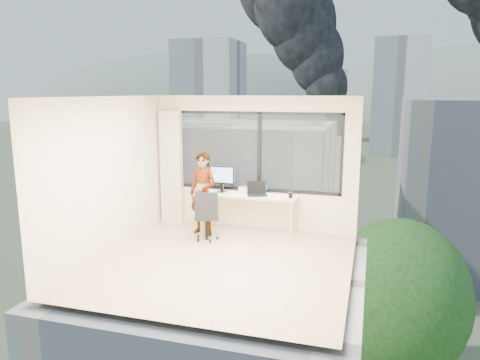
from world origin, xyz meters
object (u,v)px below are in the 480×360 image
at_px(monitor, 222,179).
at_px(handbag, 261,187).
at_px(chair, 206,215).
at_px(game_console, 246,189).
at_px(person, 203,194).
at_px(laptop, 257,189).
at_px(desk, 250,213).

xyz_separation_m(monitor, handbag, (0.75, 0.09, -0.15)).
bearing_deg(chair, game_console, 41.13).
bearing_deg(person, monitor, 75.84).
distance_m(game_console, laptop, 0.44).
xyz_separation_m(chair, handbag, (0.80, 0.84, 0.38)).
xyz_separation_m(chair, laptop, (0.79, 0.62, 0.39)).
relative_size(desk, person, 1.15).
bearing_deg(person, laptop, 31.93).
relative_size(game_console, handbag, 1.09).
distance_m(monitor, laptop, 0.77).
bearing_deg(chair, monitor, 65.03).
xyz_separation_m(desk, handbag, (0.17, 0.16, 0.48)).
xyz_separation_m(chair, person, (-0.19, 0.33, 0.31)).
distance_m(desk, laptop, 0.52).
relative_size(chair, person, 0.61).
bearing_deg(handbag, monitor, -161.47).
xyz_separation_m(person, monitor, (0.24, 0.42, 0.23)).
bearing_deg(chair, desk, 25.79).
bearing_deg(person, game_console, 57.20).
relative_size(person, monitor, 3.02).
bearing_deg(chair, handbag, 25.14).
relative_size(chair, handbag, 3.42).
height_order(chair, game_console, chair).
distance_m(desk, handbag, 0.54).
relative_size(monitor, game_console, 1.71).
distance_m(desk, chair, 0.93).
height_order(desk, handbag, handbag).
bearing_deg(monitor, laptop, -7.91).
distance_m(chair, laptop, 1.08).
bearing_deg(game_console, person, -152.05).
xyz_separation_m(person, game_console, (0.68, 0.61, 0.00)).
bearing_deg(game_console, handbag, -30.97).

